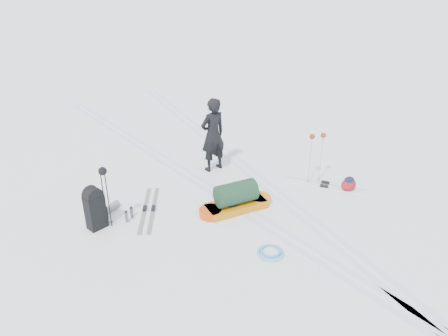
{
  "coord_description": "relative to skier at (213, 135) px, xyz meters",
  "views": [
    {
      "loc": [
        -5.06,
        -6.71,
        5.22
      ],
      "look_at": [
        -0.22,
        0.14,
        0.95
      ],
      "focal_mm": 35.0,
      "sensor_mm": 36.0,
      "label": 1
    }
  ],
  "objects": [
    {
      "name": "rope_coil",
      "position": [
        -1.09,
        -3.56,
        -0.94
      ],
      "size": [
        0.65,
        0.65,
        0.06
      ],
      "rotation": [
        0.0,
        0.0,
        -0.29
      ],
      "color": "#59B3D8",
      "rests_on": "ground"
    },
    {
      "name": "expedition_rucksack",
      "position": [
        -3.4,
        -0.77,
        -0.53
      ],
      "size": [
        0.92,
        0.77,
        0.95
      ],
      "rotation": [
        0.0,
        0.0,
        0.2
      ],
      "color": "black",
      "rests_on": "ground"
    },
    {
      "name": "ski_tracks",
      "position": [
        0.02,
        -0.91,
        -0.96
      ],
      "size": [
        3.38,
        17.97,
        0.01
      ],
      "color": "silver",
      "rests_on": "ground"
    },
    {
      "name": "touring_skis_grey",
      "position": [
        -2.28,
        -0.83,
        -0.95
      ],
      "size": [
        1.26,
        1.74,
        0.07
      ],
      "rotation": [
        0.0,
        0.0,
        1.0
      ],
      "color": "gray",
      "rests_on": "ground"
    },
    {
      "name": "pulk_sled",
      "position": [
        -0.69,
        -1.92,
        -0.71
      ],
      "size": [
        1.79,
        0.77,
        0.66
      ],
      "rotation": [
        0.0,
        0.0,
        -0.16
      ],
      "color": "#C56B0B",
      "rests_on": "ground"
    },
    {
      "name": "skier",
      "position": [
        0.0,
        0.0,
        0.0
      ],
      "size": [
        0.72,
        0.49,
        1.94
      ],
      "primitive_type": "imported",
      "rotation": [
        0.0,
        0.0,
        3.18
      ],
      "color": "black",
      "rests_on": "ground"
    },
    {
      "name": "thermos_pair",
      "position": [
        -2.79,
        -0.94,
        -0.84
      ],
      "size": [
        0.25,
        0.2,
        0.27
      ],
      "rotation": [
        0.0,
        0.0,
        -0.18
      ],
      "color": "slate",
      "rests_on": "ground"
    },
    {
      "name": "ski_poles_silver",
      "position": [
        1.64,
        -2.01,
        0.12
      ],
      "size": [
        0.4,
        0.23,
        1.3
      ],
      "rotation": [
        0.0,
        0.0,
        -0.21
      ],
      "color": "#AFB2B6",
      "rests_on": "ground"
    },
    {
      "name": "small_daypack",
      "position": [
        2.03,
        -2.78,
        -0.8
      ],
      "size": [
        0.42,
        0.33,
        0.34
      ],
      "rotation": [
        0.0,
        0.0,
        0.06
      ],
      "color": "maroon",
      "rests_on": "ground"
    },
    {
      "name": "touring_skis_white",
      "position": [
        1.72,
        -2.32,
        -0.95
      ],
      "size": [
        1.34,
        1.79,
        0.07
      ],
      "rotation": [
        0.0,
        0.0,
        -0.97
      ],
      "color": "white",
      "rests_on": "ground"
    },
    {
      "name": "ground",
      "position": [
        -0.6,
        -1.78,
        -0.97
      ],
      "size": [
        200.0,
        200.0,
        0.0
      ],
      "primitive_type": "plane",
      "color": "white",
      "rests_on": "ground"
    },
    {
      "name": "stuff_sack",
      "position": [
        -0.8,
        -1.93,
        -0.86
      ],
      "size": [
        0.43,
        0.37,
        0.22
      ],
      "rotation": [
        0.0,
        0.0,
        -0.32
      ],
      "color": "black",
      "rests_on": "ground"
    },
    {
      "name": "ski_poles_black",
      "position": [
        -3.23,
        -0.93,
        0.16
      ],
      "size": [
        0.18,
        0.17,
        1.38
      ],
      "rotation": [
        0.0,
        0.0,
        0.23
      ],
      "color": "black",
      "rests_on": "ground"
    },
    {
      "name": "snow_hill_backdrop",
      "position": [
        62.09,
        82.24,
        -69.99
      ],
      "size": [
        359.5,
        192.0,
        162.45
      ],
      "color": "white",
      "rests_on": "ground"
    }
  ]
}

